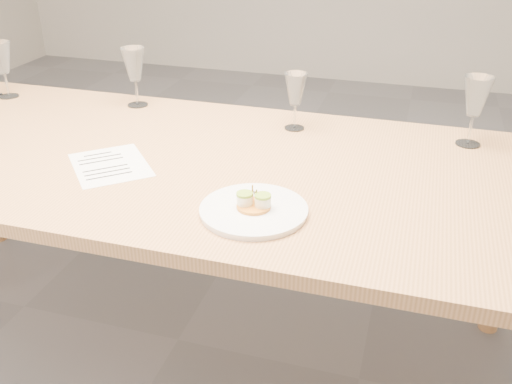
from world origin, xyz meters
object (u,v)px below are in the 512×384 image
(recipe_sheet, at_px, (110,165))
(wine_glass_3, at_px, (476,98))
(dinner_plate, at_px, (254,209))
(wine_glass_0, at_px, (1,59))
(dining_table, at_px, (164,173))
(wine_glass_2, at_px, (296,90))
(wine_glass_1, at_px, (134,65))

(recipe_sheet, distance_m, wine_glass_3, 1.13)
(dinner_plate, xyz_separation_m, wine_glass_0, (-1.20, 0.61, 0.14))
(dinner_plate, xyz_separation_m, recipe_sheet, (-0.49, 0.15, -0.01))
(dinner_plate, height_order, wine_glass_0, wine_glass_0)
(recipe_sheet, distance_m, wine_glass_0, 0.86)
(dining_table, bearing_deg, wine_glass_2, 43.80)
(dinner_plate, distance_m, recipe_sheet, 0.51)
(dinner_plate, xyz_separation_m, wine_glass_3, (0.53, 0.62, 0.14))
(dinner_plate, bearing_deg, wine_glass_2, 93.56)
(wine_glass_3, bearing_deg, recipe_sheet, -155.18)
(wine_glass_0, distance_m, wine_glass_1, 0.54)
(dining_table, distance_m, wine_glass_2, 0.51)
(recipe_sheet, bearing_deg, wine_glass_2, 3.03)
(dining_table, height_order, dinner_plate, dinner_plate)
(dining_table, bearing_deg, recipe_sheet, -133.04)
(wine_glass_1, bearing_deg, wine_glass_3, -2.03)
(dinner_plate, relative_size, wine_glass_1, 1.25)
(dinner_plate, relative_size, wine_glass_2, 1.42)
(wine_glass_1, bearing_deg, dining_table, -53.92)
(wine_glass_0, distance_m, wine_glass_2, 1.16)
(dining_table, distance_m, wine_glass_1, 0.53)
(wine_glass_1, xyz_separation_m, wine_glass_2, (0.63, -0.07, -0.02))
(dining_table, relative_size, recipe_sheet, 7.24)
(dinner_plate, relative_size, wine_glass_3, 1.23)
(wine_glass_0, xyz_separation_m, wine_glass_2, (1.16, -0.01, -0.02))
(wine_glass_0, relative_size, wine_glass_3, 0.97)
(wine_glass_1, bearing_deg, wine_glass_2, -5.97)
(recipe_sheet, relative_size, wine_glass_1, 1.52)
(dining_table, relative_size, wine_glass_0, 11.15)
(dinner_plate, relative_size, wine_glass_0, 1.27)
(recipe_sheet, distance_m, wine_glass_1, 0.56)
(dinner_plate, xyz_separation_m, wine_glass_2, (-0.04, 0.60, 0.12))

